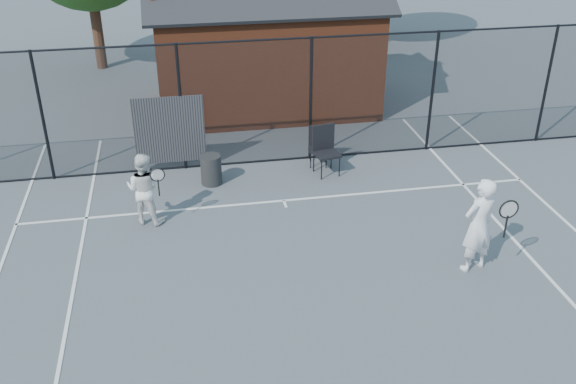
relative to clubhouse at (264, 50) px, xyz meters
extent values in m
plane|color=#4D5458|center=(-0.50, -9.00, -1.61)|extent=(80.00, 80.00, 0.00)
cube|color=silver|center=(-0.50, -6.00, -1.60)|extent=(11.00, 0.06, 0.01)
cube|color=silver|center=(-0.50, -6.15, -1.60)|extent=(0.06, 0.30, 0.01)
cylinder|color=black|center=(-5.50, -4.00, -0.11)|extent=(0.07, 0.07, 3.00)
cylinder|color=black|center=(-2.50, -4.00, -0.11)|extent=(0.07, 0.07, 3.00)
cylinder|color=black|center=(0.50, -4.00, -0.11)|extent=(0.07, 0.07, 3.00)
cylinder|color=black|center=(3.50, -4.00, -0.11)|extent=(0.07, 0.07, 3.00)
cylinder|color=black|center=(6.50, -4.00, -0.11)|extent=(0.07, 0.07, 3.00)
cylinder|color=black|center=(-0.50, -4.00, 1.36)|extent=(22.00, 0.04, 0.04)
cylinder|color=black|center=(-0.50, -4.00, -1.58)|extent=(22.00, 0.04, 0.04)
cube|color=black|center=(-0.50, -4.00, -0.11)|extent=(22.00, 3.00, 0.01)
cube|color=black|center=(-2.80, -4.02, -0.61)|extent=(1.60, 0.04, 1.60)
cube|color=brown|center=(0.00, 0.00, -0.11)|extent=(6.00, 4.00, 3.00)
cylinder|color=#352315|center=(-5.00, 4.50, -0.35)|extent=(0.36, 0.36, 2.52)
cylinder|color=#352315|center=(5.00, 5.50, -0.49)|extent=(0.36, 0.36, 2.23)
imported|color=white|center=(2.40, -9.08, -0.71)|extent=(0.75, 0.61, 1.80)
torus|color=black|center=(2.70, -9.44, -0.21)|extent=(0.35, 0.03, 0.35)
cylinder|color=black|center=(2.70, -9.44, -0.55)|extent=(0.03, 0.03, 0.43)
imported|color=white|center=(-3.37, -6.34, -0.86)|extent=(0.89, 0.80, 1.50)
torus|color=black|center=(-3.07, -6.64, -0.43)|extent=(0.29, 0.02, 0.29)
cylinder|color=black|center=(-3.07, -6.64, -0.71)|extent=(0.03, 0.03, 0.36)
cube|color=black|center=(0.70, -4.90, -1.05)|extent=(0.63, 0.65, 1.12)
cube|color=black|center=(0.62, -4.40, -1.15)|extent=(0.52, 0.53, 0.91)
cylinder|color=black|center=(-1.96, -4.90, -1.27)|extent=(0.53, 0.53, 0.68)
camera|label=1|loc=(-2.59, -17.87, 5.07)|focal=40.00mm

